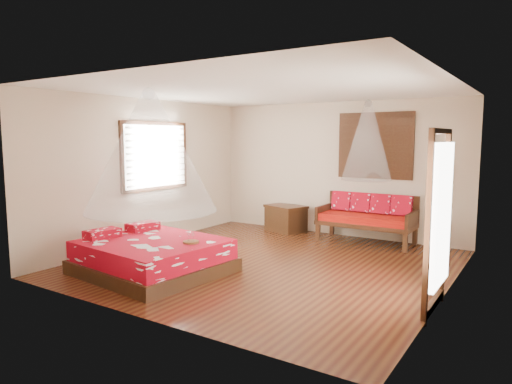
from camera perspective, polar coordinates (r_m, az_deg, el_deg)
room at (r=7.35m, az=1.53°, el=1.68°), size 5.54×5.54×2.84m
bed at (r=7.24m, az=-12.84°, el=-7.80°), size 2.21×2.03×0.63m
daybed at (r=9.26m, az=13.76°, el=-2.94°), size 1.84×0.82×0.96m
storage_chest at (r=10.11m, az=3.74°, el=-3.28°), size 1.00×0.85×0.58m
shutter_panel at (r=9.45m, az=14.66°, el=5.63°), size 1.52×0.06×1.32m
window_left at (r=9.18m, az=-12.42°, el=4.41°), size 0.10×1.74×1.34m
glazed_door at (r=5.84m, az=21.65°, el=-3.39°), size 0.08×1.02×2.16m
wine_tray at (r=6.87m, az=-8.15°, el=-5.92°), size 0.24×0.24×0.19m
mosquito_net_main at (r=7.01m, az=-13.09°, el=4.95°), size 1.97×1.97×1.80m
mosquito_net_daybed at (r=9.01m, az=13.74°, el=6.24°), size 0.95×0.95×1.50m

